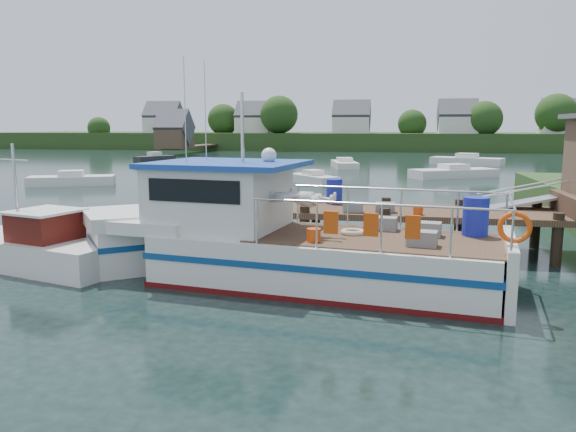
% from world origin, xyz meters
% --- Properties ---
extents(ground_plane, '(160.00, 160.00, 0.00)m').
position_xyz_m(ground_plane, '(0.00, 0.00, 0.00)').
color(ground_plane, black).
extents(far_shore, '(140.00, 42.55, 9.22)m').
position_xyz_m(far_shore, '(0.01, 82.37, 2.10)').
color(far_shore, '#29441B').
rests_on(far_shore, ground).
extents(dock, '(16.60, 3.00, 4.78)m').
position_xyz_m(dock, '(6.51, 0.01, 2.24)').
color(dock, '#493322').
rests_on(dock, ground).
extents(lobster_boat, '(12.29, 5.04, 5.91)m').
position_xyz_m(lobster_boat, '(-0.90, -4.25, 1.07)').
color(lobster_boat, silver).
rests_on(lobster_boat, ground).
extents(work_boat, '(6.84, 3.57, 3.60)m').
position_xyz_m(work_boat, '(-8.29, -4.14, 0.57)').
color(work_boat, silver).
rests_on(work_boat, ground).
extents(moored_rowboat, '(3.57, 3.50, 1.08)m').
position_xyz_m(moored_rowboat, '(-4.08, 5.41, 0.40)').
color(moored_rowboat, '#493322').
rests_on(moored_rowboat, ground).
extents(moored_far, '(7.71, 5.06, 1.24)m').
position_xyz_m(moored_far, '(9.79, 43.46, 0.46)').
color(moored_far, silver).
rests_on(moored_far, ground).
extents(moored_a, '(6.01, 4.03, 1.05)m').
position_xyz_m(moored_a, '(-19.76, 16.76, 0.39)').
color(moored_a, silver).
rests_on(moored_a, ground).
extents(moored_b, '(4.21, 4.52, 1.02)m').
position_xyz_m(moored_b, '(-3.42, 20.79, 0.38)').
color(moored_b, silver).
rests_on(moored_b, ground).
extents(moored_c, '(7.26, 5.41, 1.10)m').
position_xyz_m(moored_c, '(6.92, 27.87, 0.41)').
color(moored_c, silver).
rests_on(moored_c, ground).
extents(moored_d, '(3.32, 6.34, 1.03)m').
position_xyz_m(moored_d, '(-2.59, 36.85, 0.38)').
color(moored_d, silver).
rests_on(moored_d, ground).
extents(moored_e, '(3.75, 4.65, 1.25)m').
position_xyz_m(moored_e, '(-24.04, 40.25, 0.46)').
color(moored_e, black).
rests_on(moored_e, ground).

